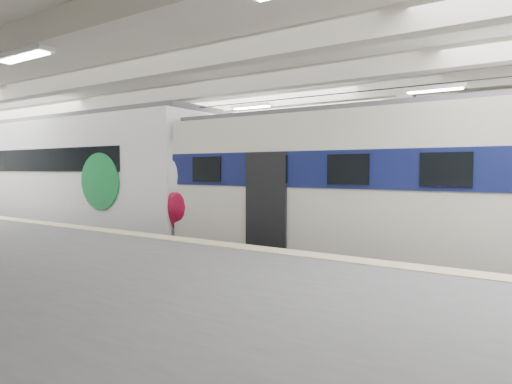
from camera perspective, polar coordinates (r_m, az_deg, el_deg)
The scene contains 4 objects.
station_hall at distance 12.12m, azimuth -10.34°, elevation 5.40°, with size 36.00×24.00×5.75m.
modern_emu at distance 17.87m, azimuth -20.95°, elevation 1.62°, with size 15.00×3.09×4.78m.
older_rer at distance 10.89m, azimuth 19.67°, elevation 0.25°, with size 12.86×2.84×4.27m.
far_train at distance 20.87m, azimuth -6.84°, elevation 2.02°, with size 14.46×3.45×4.57m.
Camera 1 is at (8.26, -10.60, 2.75)m, focal length 30.00 mm.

